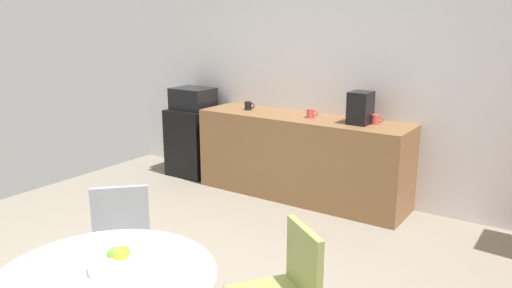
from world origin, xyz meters
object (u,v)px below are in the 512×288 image
Objects in this scene: mini_fridge at (194,142)px; fruit_bowl at (116,262)px; microwave at (193,99)px; coffee_maker at (360,108)px; chair_gray at (121,235)px; mug_red at (248,106)px; chair_olive at (288,282)px; mug_white at (375,119)px; mug_green at (311,113)px.

mini_fridge is 3.26× the size of fruit_bowl.
mini_fridge is at bearing 180.00° from microwave.
coffee_maker reaches higher than microwave.
mini_fridge is at bearing 180.00° from coffee_maker.
coffee_maker is (2.17, 0.00, 0.65)m from mini_fridge.
chair_gray is 6.43× the size of mug_red.
mug_red is at bearing 114.35° from fruit_bowl.
chair_olive is 1.23m from chair_gray.
microwave is 2.17m from coffee_maker.
chair_olive is at bearing -78.93° from mug_white.
fruit_bowl is at bearing -65.65° from mug_red.
microwave is 1.62m from mug_green.
fruit_bowl is at bearing -54.42° from mini_fridge.
mini_fridge is at bearing 121.66° from chair_gray.
mini_fridge is at bearing -178.22° from mug_white.
mug_white and mug_red have the same top height.
chair_gray is 2.58m from mug_green.
mug_red is at bearing 0.37° from microwave.
coffee_maker is at bearing -0.22° from mug_red.
mug_green reaches higher than mini_fridge.
fruit_bowl is at bearing -127.92° from chair_olive.
chair_gray is at bearing -105.65° from mug_white.
mug_green is at bearing 115.64° from chair_olive.
mug_green is at bearing 0.00° from mini_fridge.
fruit_bowl is at bearing -88.58° from coffee_maker.
mini_fridge is 6.40× the size of mug_green.
mug_white reaches higher than mini_fridge.
mini_fridge is at bearing 138.87° from chair_olive.
mug_green is at bearing 0.00° from microwave.
mug_white is at bearing 6.02° from mug_green.
chair_gray is 2.69m from mug_red.
mug_green reaches higher than fruit_bowl.
chair_gray is at bearing -58.34° from microwave.
mug_green is 0.40× the size of coffee_maker.
mug_green and mug_red have the same top height.
fruit_bowl is 3.46m from mug_red.
chair_olive is 6.43× the size of mug_green.
mug_white is at bearing 1.78° from mini_fridge.
coffee_maker is at bearing 76.73° from chair_gray.
coffee_maker is at bearing 0.00° from mini_fridge.
fruit_bowl reaches higher than chair_gray.
mug_green is at bearing -0.37° from mug_red.
fruit_bowl is at bearing -90.98° from mug_white.
mug_white is 1.00× the size of mug_green.
mug_green is (1.62, 0.00, -0.01)m from microwave.
chair_olive is 1.00× the size of chair_gray.
microwave is (0.00, 0.00, 0.54)m from mini_fridge.
fruit_bowl is at bearing -54.42° from microwave.
chair_olive is 3.28× the size of fruit_bowl.
microwave reaches higher than fruit_bowl.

